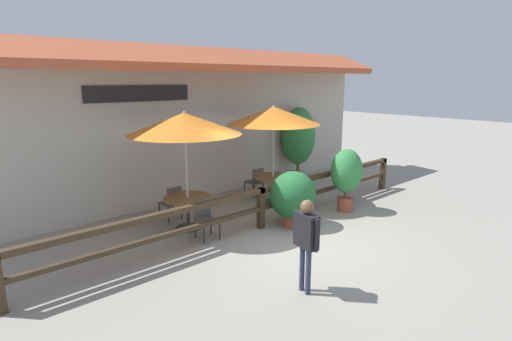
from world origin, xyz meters
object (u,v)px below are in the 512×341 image
patio_umbrella_near (185,124)px  dining_table_near (188,203)px  chair_near_wallside (172,201)px  potted_plant_entrance_palm (293,196)px  dining_table_middle (273,181)px  chair_middle_streetside (295,192)px  potted_plant_broad_leaf (298,137)px  pedestrian (306,234)px  chair_middle_wallside (255,181)px  potted_plant_tall_tropical (346,174)px  patio_umbrella_middle (274,116)px  chair_near_streetside (206,218)px

patio_umbrella_near → dining_table_near: size_ratio=2.49×
chair_near_wallside → potted_plant_entrance_palm: (1.88, -2.21, 0.26)m
dining_table_near → potted_plant_entrance_palm: bearing=-37.7°
dining_table_middle → chair_middle_streetside: bearing=-88.5°
chair_near_wallside → potted_plant_broad_leaf: 5.33m
patio_umbrella_near → chair_middle_streetside: size_ratio=3.20×
dining_table_near → pedestrian: bearing=-92.2°
chair_middle_wallside → potted_plant_tall_tropical: bearing=109.1°
dining_table_near → dining_table_middle: (2.82, 0.13, 0.00)m
chair_near_wallside → patio_umbrella_middle: bearing=163.1°
dining_table_middle → potted_plant_tall_tropical: bearing=-63.5°
chair_near_wallside → pedestrian: bearing=83.5°
dining_table_near → chair_near_wallside: bearing=89.1°
patio_umbrella_near → potted_plant_entrance_palm: bearing=-37.7°
patio_umbrella_middle → pedestrian: patio_umbrella_middle is taller
potted_plant_broad_leaf → patio_umbrella_middle: bearing=-152.0°
dining_table_near → chair_middle_streetside: bearing=-13.1°
chair_near_streetside → dining_table_middle: (2.86, 0.88, 0.14)m
chair_middle_streetside → potted_plant_tall_tropical: 1.40m
patio_umbrella_near → patio_umbrella_middle: size_ratio=1.00×
chair_near_streetside → dining_table_middle: bearing=22.6°
patio_umbrella_near → dining_table_near: patio_umbrella_near is taller
potted_plant_tall_tropical → potted_plant_broad_leaf: potted_plant_broad_leaf is taller
dining_table_near → pedestrian: pedestrian is taller
chair_middle_wallside → pedestrian: 5.50m
dining_table_near → potted_plant_entrance_palm: (1.90, -1.47, 0.12)m
pedestrian → chair_near_streetside: bearing=7.2°
chair_near_wallside → pedestrian: 4.43m
patio_umbrella_near → potted_plant_tall_tropical: patio_umbrella_near is taller
potted_plant_broad_leaf → chair_near_streetside: bearing=-157.7°
patio_umbrella_near → dining_table_middle: bearing=2.7°
dining_table_near → patio_umbrella_middle: size_ratio=0.40×
dining_table_near → chair_near_wallside: size_ratio=1.28×
dining_table_middle → potted_plant_entrance_palm: (-0.92, -1.60, 0.12)m
dining_table_middle → patio_umbrella_middle: bearing=0.0°
chair_middle_wallside → potted_plant_entrance_palm: (-0.97, -2.39, 0.26)m
potted_plant_entrance_palm → potted_plant_broad_leaf: size_ratio=0.53×
potted_plant_tall_tropical → chair_middle_streetside: bearing=131.4°
chair_middle_wallside → chair_middle_streetside: bearing=90.1°
chair_middle_wallside → potted_plant_tall_tropical: size_ratio=0.51×
patio_umbrella_middle → potted_plant_broad_leaf: patio_umbrella_middle is taller
dining_table_near → chair_near_wallside: 0.76m
dining_table_near → chair_near_wallside: chair_near_wallside is taller
chair_near_wallside → chair_near_streetside: bearing=83.7°
pedestrian → potted_plant_tall_tropical: bearing=-53.2°
dining_table_middle → potted_plant_broad_leaf: potted_plant_broad_leaf is taller
patio_umbrella_near → chair_near_wallside: patio_umbrella_near is taller
chair_near_streetside → dining_table_middle: chair_near_streetside is taller
chair_middle_streetside → pedestrian: pedestrian is taller
chair_middle_streetside → potted_plant_tall_tropical: (0.86, -0.97, 0.53)m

